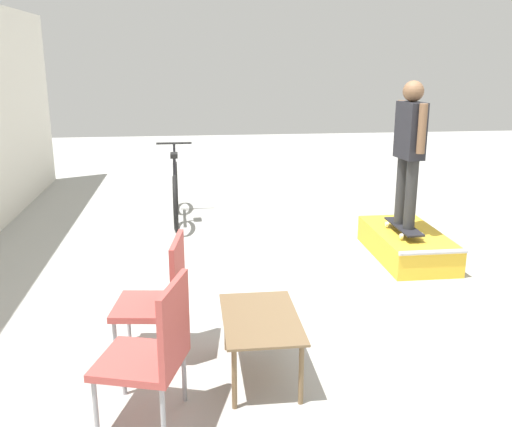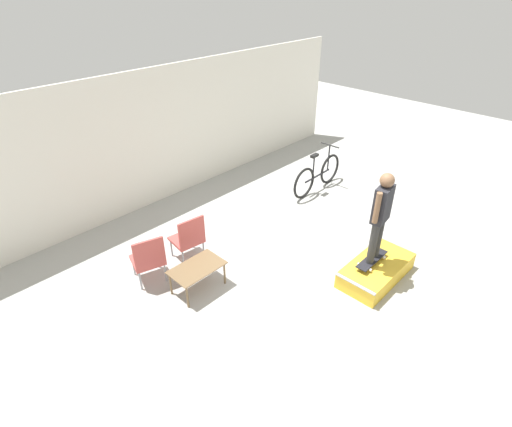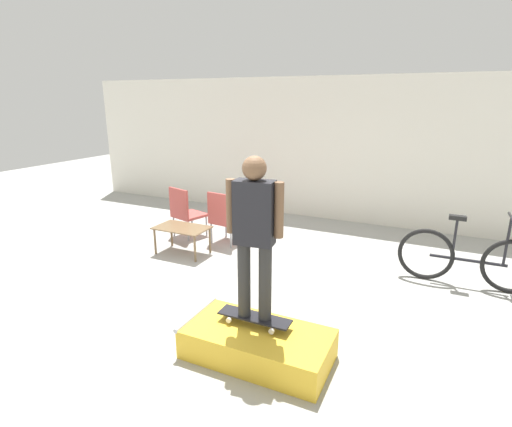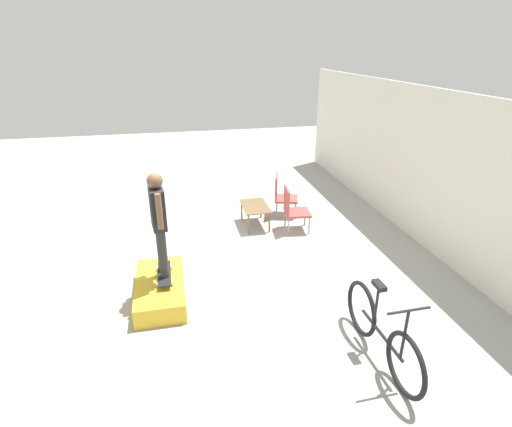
# 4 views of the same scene
# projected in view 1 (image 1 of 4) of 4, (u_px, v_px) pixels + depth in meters

# --- Properties ---
(ground_plane) EXTENTS (24.00, 24.00, 0.00)m
(ground_plane) POSITION_uv_depth(u_px,v_px,m) (368.00, 292.00, 5.76)
(ground_plane) COLOR #A8A8A3
(skate_ramp_box) EXTENTS (1.49, 0.75, 0.34)m
(skate_ramp_box) POSITION_uv_depth(u_px,v_px,m) (407.00, 244.00, 6.72)
(skate_ramp_box) COLOR gold
(skate_ramp_box) RESTS_ON ground_plane
(skateboard_on_ramp) EXTENTS (0.77, 0.26, 0.07)m
(skateboard_on_ramp) POSITION_uv_depth(u_px,v_px,m) (404.00, 227.00, 6.58)
(skateboard_on_ramp) COLOR black
(skateboard_on_ramp) RESTS_ON skate_ramp_box
(person_skater) EXTENTS (0.57, 0.25, 1.64)m
(person_skater) POSITION_uv_depth(u_px,v_px,m) (410.00, 143.00, 6.32)
(person_skater) COLOR #2D2D2D
(person_skater) RESTS_ON skateboard_on_ramp
(coffee_table) EXTENTS (0.90, 0.55, 0.47)m
(coffee_table) POSITION_uv_depth(u_px,v_px,m) (261.00, 324.00, 4.16)
(coffee_table) COLOR brown
(coffee_table) RESTS_ON ground_plane
(patio_chair_left) EXTENTS (0.65, 0.65, 0.96)m
(patio_chair_left) POSITION_uv_depth(u_px,v_px,m) (154.00, 347.00, 3.62)
(patio_chair_left) COLOR #99999E
(patio_chair_left) RESTS_ON ground_plane
(patio_chair_right) EXTENTS (0.58, 0.58, 0.96)m
(patio_chair_right) POSITION_uv_depth(u_px,v_px,m) (161.00, 293.00, 4.44)
(patio_chair_right) COLOR #99999E
(patio_chair_right) RESTS_ON ground_plane
(bicycle) EXTENTS (1.84, 0.52, 1.07)m
(bicycle) POSITION_uv_depth(u_px,v_px,m) (176.00, 192.00, 8.21)
(bicycle) COLOR black
(bicycle) RESTS_ON ground_plane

